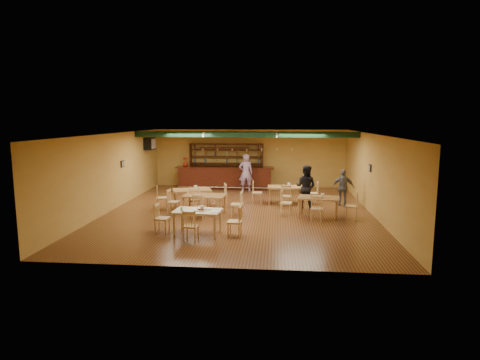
# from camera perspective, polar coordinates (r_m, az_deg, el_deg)

# --- Properties ---
(floor) EXTENTS (12.00, 12.00, 0.00)m
(floor) POSITION_cam_1_polar(r_m,az_deg,el_deg) (15.76, -0.10, -4.47)
(floor) COLOR #552918
(floor) RESTS_ON ground
(ceiling_beam) EXTENTS (10.00, 0.30, 0.25)m
(ceiling_beam) POSITION_cam_1_polar(r_m,az_deg,el_deg) (18.15, 0.72, 6.42)
(ceiling_beam) COLOR black
(ceiling_beam) RESTS_ON ceiling
(track_rail_left) EXTENTS (0.05, 2.50, 0.05)m
(track_rail_left) POSITION_cam_1_polar(r_m,az_deg,el_deg) (18.97, -4.60, 6.70)
(track_rail_left) COLOR silver
(track_rail_left) RESTS_ON ceiling
(track_rail_right) EXTENTS (0.05, 2.50, 0.05)m
(track_rail_right) POSITION_cam_1_polar(r_m,az_deg,el_deg) (18.69, 5.17, 6.66)
(track_rail_right) COLOR silver
(track_rail_right) RESTS_ON ceiling
(ac_unit) EXTENTS (0.34, 0.70, 0.48)m
(ac_unit) POSITION_cam_1_polar(r_m,az_deg,el_deg) (20.49, -12.53, 5.01)
(ac_unit) COLOR silver
(ac_unit) RESTS_ON wall_left
(picture_left) EXTENTS (0.04, 0.34, 0.28)m
(picture_left) POSITION_cam_1_polar(r_m,az_deg,el_deg) (17.59, -16.14, 2.19)
(picture_left) COLOR black
(picture_left) RESTS_ON wall_left
(picture_right) EXTENTS (0.04, 0.34, 0.28)m
(picture_right) POSITION_cam_1_polar(r_m,az_deg,el_deg) (16.28, 17.76, 1.62)
(picture_right) COLOR black
(picture_right) RESTS_ON wall_right
(bar_counter) EXTENTS (5.00, 0.85, 1.13)m
(bar_counter) POSITION_cam_1_polar(r_m,az_deg,el_deg) (20.82, -2.12, 0.32)
(bar_counter) COLOR #35150A
(bar_counter) RESTS_ON ground
(back_bar_hutch) EXTENTS (3.86, 0.40, 2.28)m
(back_bar_hutch) POSITION_cam_1_polar(r_m,az_deg,el_deg) (21.37, -1.91, 2.09)
(back_bar_hutch) COLOR #35150A
(back_bar_hutch) RESTS_ON ground
(poinsettia) EXTENTS (0.33, 0.33, 0.46)m
(poinsettia) POSITION_cam_1_polar(r_m,az_deg,el_deg) (21.08, -7.67, 2.53)
(poinsettia) COLOR #B42610
(poinsettia) RESTS_ON bar_counter
(dining_table_a) EXTENTS (1.71, 1.33, 0.75)m
(dining_table_a) POSITION_cam_1_polar(r_m,az_deg,el_deg) (16.49, -6.73, -2.60)
(dining_table_a) COLOR olive
(dining_table_a) RESTS_ON ground
(dining_table_b) EXTENTS (1.49, 0.91, 0.73)m
(dining_table_b) POSITION_cam_1_polar(r_m,az_deg,el_deg) (17.27, 6.34, -2.11)
(dining_table_b) COLOR olive
(dining_table_b) RESTS_ON ground
(dining_table_c) EXTENTS (1.62, 1.06, 0.77)m
(dining_table_c) POSITION_cam_1_polar(r_m,az_deg,el_deg) (15.19, -4.98, -3.51)
(dining_table_c) COLOR olive
(dining_table_c) RESTS_ON ground
(dining_table_d) EXTENTS (1.59, 1.11, 0.73)m
(dining_table_d) POSITION_cam_1_polar(r_m,az_deg,el_deg) (15.17, 10.90, -3.73)
(dining_table_d) COLOR olive
(dining_table_d) RESTS_ON ground
(near_table) EXTENTS (1.51, 1.04, 0.77)m
(near_table) POSITION_cam_1_polar(r_m,az_deg,el_deg) (12.73, -5.95, -5.92)
(near_table) COLOR #D2BB8D
(near_table) RESTS_ON ground
(pizza_tray) EXTENTS (0.54, 0.54, 0.01)m
(pizza_tray) POSITION_cam_1_polar(r_m,az_deg,el_deg) (12.62, -5.52, -4.21)
(pizza_tray) COLOR silver
(pizza_tray) RESTS_ON near_table
(parmesan_shaker) EXTENTS (0.08, 0.08, 0.11)m
(parmesan_shaker) POSITION_cam_1_polar(r_m,az_deg,el_deg) (12.58, -8.18, -4.08)
(parmesan_shaker) COLOR #EAE5C6
(parmesan_shaker) RESTS_ON near_table
(napkin_stack) EXTENTS (0.23, 0.19, 0.03)m
(napkin_stack) POSITION_cam_1_polar(r_m,az_deg,el_deg) (12.77, -4.22, -4.01)
(napkin_stack) COLOR white
(napkin_stack) RESTS_ON near_table
(pizza_server) EXTENTS (0.33, 0.12, 0.00)m
(pizza_server) POSITION_cam_1_polar(r_m,az_deg,el_deg) (12.64, -4.79, -4.14)
(pizza_server) COLOR silver
(pizza_server) RESTS_ON pizza_tray
(side_plate) EXTENTS (0.24, 0.24, 0.01)m
(side_plate) POSITION_cam_1_polar(r_m,az_deg,el_deg) (12.35, -3.59, -4.48)
(side_plate) COLOR white
(side_plate) RESTS_ON near_table
(patron_bar) EXTENTS (0.74, 0.55, 1.87)m
(patron_bar) POSITION_cam_1_polar(r_m,az_deg,el_deg) (19.84, 0.81, 0.99)
(patron_bar) COLOR #8B51B0
(patron_bar) RESTS_ON ground
(patron_right_a) EXTENTS (1.05, 0.96, 1.74)m
(patron_right_a) POSITION_cam_1_polar(r_m,az_deg,el_deg) (16.44, 9.21, -0.94)
(patron_right_a) COLOR black
(patron_right_a) RESTS_ON ground
(patron_right_b) EXTENTS (0.92, 0.43, 1.53)m
(patron_right_b) POSITION_cam_1_polar(r_m,az_deg,el_deg) (17.20, 14.28, -1.03)
(patron_right_b) COLOR slate
(patron_right_b) RESTS_ON ground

